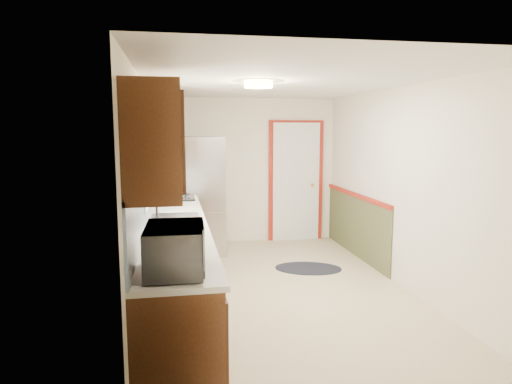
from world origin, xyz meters
name	(u,v)px	position (x,y,z in m)	size (l,w,h in m)	color
room_shell	(281,191)	(0.00, 0.00, 1.20)	(3.20, 5.20, 2.52)	#C2B188
kitchen_run	(171,235)	(-1.24, -0.29, 0.81)	(0.63, 4.00, 2.20)	#3A1D0D
back_wall_trim	(308,190)	(0.99, 2.21, 0.89)	(1.12, 2.30, 2.08)	maroon
ceiling_fixture	(258,85)	(-0.30, -0.20, 2.36)	(0.30, 0.30, 0.06)	#FFD88C
microwave	(175,244)	(-1.20, -1.95, 1.14)	(0.58, 0.32, 0.39)	white
refrigerator	(201,195)	(-0.79, 1.98, 0.89)	(0.79, 0.77, 1.78)	#B7B7BC
rug	(308,268)	(0.59, 0.82, 0.01)	(0.91, 0.58, 0.01)	black
cooktop	(175,197)	(-1.19, 1.40, 0.95)	(0.54, 0.65, 0.02)	black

